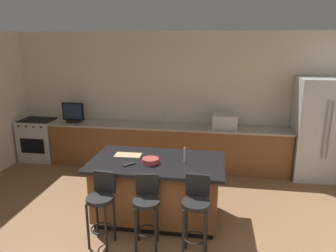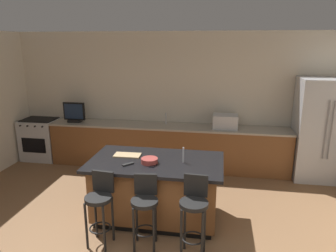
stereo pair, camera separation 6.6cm
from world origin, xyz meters
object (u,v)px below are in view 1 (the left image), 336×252
object	(u,v)px
range_oven	(40,139)
bar_stool_right	(196,210)
kitchen_island	(157,189)
fruit_bowl	(151,161)
cutting_board	(128,155)
bar_stool_left	(101,203)
bar_stool_center	(147,206)
tv_remote	(129,164)
refrigerator	(320,129)
microwave	(225,121)
cell_phone	(154,165)
tv_monitor	(73,113)

from	to	relation	value
range_oven	bar_stool_right	size ratio (longest dim) A/B	0.89
range_oven	bar_stool_right	bearing A→B (deg)	-37.00
kitchen_island	fruit_bowl	distance (m)	0.49
range_oven	cutting_board	bearing A→B (deg)	-36.01
bar_stool_left	kitchen_island	bearing A→B (deg)	56.93
bar_stool_left	bar_stool_center	size ratio (longest dim) A/B	1.02
bar_stool_left	tv_remote	bearing A→B (deg)	70.61
refrigerator	bar_stool_right	bearing A→B (deg)	-128.50
microwave	cell_phone	distance (m)	2.39
bar_stool_center	kitchen_island	bearing A→B (deg)	82.92
kitchen_island	microwave	bearing A→B (deg)	63.80
fruit_bowl	tv_remote	xyz separation A→B (m)	(-0.28, -0.11, -0.03)
range_oven	cell_phone	xyz separation A→B (m)	(3.02, -2.17, 0.46)
bar_stool_left	bar_stool_center	bearing A→B (deg)	10.27
kitchen_island	bar_stool_center	xyz separation A→B (m)	(-0.00, -0.67, 0.10)
range_oven	tv_remote	xyz separation A→B (m)	(2.67, -2.20, 0.46)
microwave	bar_stool_center	distance (m)	2.86
refrigerator	microwave	world-z (taller)	refrigerator
bar_stool_right	fruit_bowl	distance (m)	1.00
range_oven	microwave	world-z (taller)	microwave
tv_monitor	tv_remote	world-z (taller)	tv_monitor
range_oven	bar_stool_left	world-z (taller)	bar_stool_left
microwave	cell_phone	xyz separation A→B (m)	(-0.98, -2.18, -0.11)
bar_stool_right	tv_monitor	bearing A→B (deg)	138.81
tv_monitor	kitchen_island	bearing A→B (deg)	-41.81
tv_monitor	bar_stool_right	size ratio (longest dim) A/B	0.45
bar_stool_left	tv_remote	distance (m)	0.64
range_oven	cell_phone	bearing A→B (deg)	-35.76
microwave	cutting_board	bearing A→B (deg)	-127.58
range_oven	cell_phone	world-z (taller)	cell_phone
kitchen_island	microwave	distance (m)	2.28
tv_monitor	fruit_bowl	distance (m)	2.92
cell_phone	tv_remote	size ratio (longest dim) A/B	0.88
cell_phone	fruit_bowl	bearing A→B (deg)	137.79
tv_monitor	bar_stool_center	xyz separation A→B (m)	(2.16, -2.60, -0.53)
kitchen_island	tv_monitor	xyz separation A→B (m)	(-2.16, 1.93, 0.62)
refrigerator	range_oven	world-z (taller)	refrigerator
refrigerator	tv_monitor	world-z (taller)	refrigerator
fruit_bowl	bar_stool_right	bearing A→B (deg)	-43.45
bar_stool_center	tv_remote	xyz separation A→B (m)	(-0.34, 0.45, 0.36)
range_oven	bar_stool_right	xyz separation A→B (m)	(3.63, -2.74, 0.16)
refrigerator	fruit_bowl	xyz separation A→B (m)	(-2.81, -2.03, -0.01)
range_oven	refrigerator	bearing A→B (deg)	-0.62
fruit_bowl	cutting_board	distance (m)	0.45
tv_monitor	tv_remote	distance (m)	2.82
tv_monitor	bar_stool_right	xyz separation A→B (m)	(2.77, -2.69, -0.47)
bar_stool_left	fruit_bowl	distance (m)	0.87
bar_stool_right	fruit_bowl	bearing A→B (deg)	139.44
range_oven	bar_stool_right	distance (m)	4.55
kitchen_island	cutting_board	world-z (taller)	cutting_board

